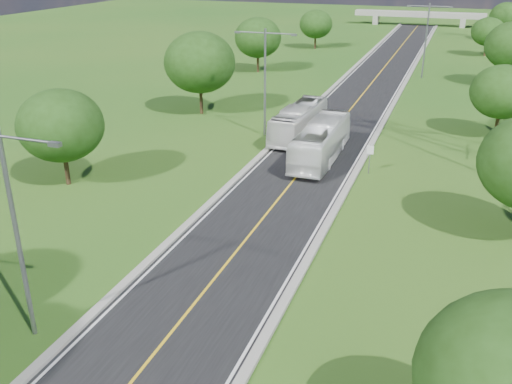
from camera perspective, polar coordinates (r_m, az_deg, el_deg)
ground at (r=68.06m, az=9.88°, el=8.67°), size 260.00×260.00×0.00m
road at (r=73.82m, az=10.76°, el=9.74°), size 8.00×150.00×0.06m
curb_left at (r=74.56m, az=7.50°, el=10.14°), size 0.50×150.00×0.22m
curb_right at (r=73.28m, az=14.07°, el=9.43°), size 0.50×150.00×0.22m
speed_limit_sign at (r=45.96m, az=11.32°, el=3.68°), size 0.55×0.09×2.40m
overpass at (r=146.21m, az=15.99°, el=16.64°), size 30.00×3.00×3.20m
streetlight_near_left at (r=26.37m, az=-23.06°, el=-2.43°), size 5.90×0.25×10.00m
streetlight_mid_left at (r=53.98m, az=0.90°, el=11.77°), size 5.90×0.25×10.00m
streetlight_far_right at (r=83.92m, az=16.68°, el=14.88°), size 5.90×0.25×10.00m
tree_lb at (r=44.39m, az=-18.95°, el=6.32°), size 6.30×6.30×7.33m
tree_lc at (r=61.94m, az=-5.65°, el=12.77°), size 7.56×7.56×8.79m
tree_ld at (r=84.73m, az=0.20°, el=15.19°), size 6.72×6.72×7.82m
tree_le at (r=106.93m, az=6.01°, el=16.36°), size 5.88×5.88×6.84m
tree_rc at (r=58.51m, az=23.43°, el=9.17°), size 5.88×5.88×6.84m
tree_re at (r=105.89m, az=22.20°, el=14.63°), size 5.46×5.46×6.35m
tree_rf at (r=125.85m, az=23.75°, el=15.77°), size 6.30×6.30×7.33m
bus_outbound at (r=48.36m, az=6.51°, el=5.05°), size 2.73×11.56×3.22m
bus_inbound at (r=54.55m, az=4.32°, el=7.10°), size 3.01×10.94×3.02m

